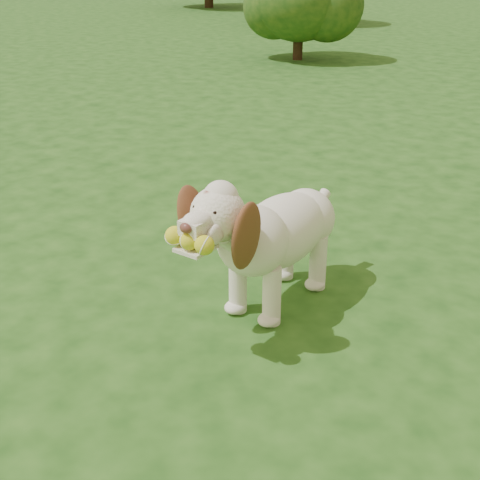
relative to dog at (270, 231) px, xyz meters
The scene contains 2 objects.
ground 0.62m from the dog, 61.28° to the right, with size 80.00×80.00×0.00m, color #173E11.
dog is the anchor object (origin of this frame).
Camera 1 is at (1.37, -2.16, 1.76)m, focal length 50.00 mm.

